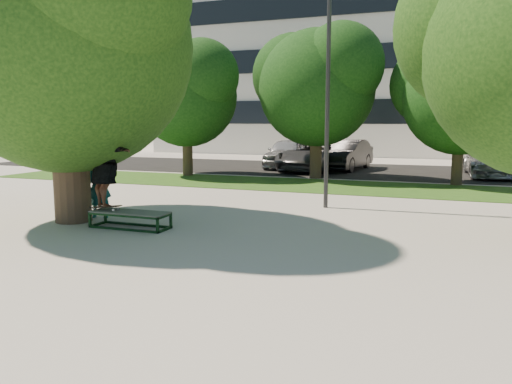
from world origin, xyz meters
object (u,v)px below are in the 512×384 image
at_px(lamppost, 328,92).
at_px(car_silver_b, 490,161).
at_px(car_silver_a, 287,153).
at_px(tree_left, 64,30).
at_px(grind_box, 130,220).
at_px(car_dark, 345,155).
at_px(bystander, 99,184).
at_px(car_grey, 314,156).

xyz_separation_m(lamppost, car_silver_b, (4.92, 10.32, -2.47)).
bearing_deg(car_silver_a, tree_left, -96.50).
bearing_deg(car_silver_b, lamppost, -118.28).
xyz_separation_m(lamppost, grind_box, (-3.50, -4.17, -2.96)).
xyz_separation_m(tree_left, grind_box, (1.79, -0.26, -4.23)).
bearing_deg(lamppost, car_dark, 97.77).
relative_size(tree_left, lamppost, 1.16).
height_order(car_silver_a, car_silver_b, car_silver_a).
relative_size(bystander, car_dark, 0.37).
relative_size(lamppost, car_dark, 1.36).
xyz_separation_m(lamppost, car_silver_a, (-4.50, 11.14, -2.40)).
bearing_deg(car_dark, lamppost, -74.43).
bearing_deg(tree_left, car_silver_a, 86.99).
xyz_separation_m(tree_left, car_dark, (3.79, 14.90, -3.68)).
bearing_deg(car_silver_a, car_silver_b, -8.45).
relative_size(lamppost, car_grey, 1.18).
height_order(car_grey, car_silver_b, car_grey).
height_order(bystander, car_grey, bystander).
relative_size(tree_left, car_grey, 1.38).
xyz_separation_m(car_silver_a, car_silver_b, (9.42, -0.82, -0.07)).
bearing_deg(tree_left, car_grey, 80.17).
height_order(tree_left, lamppost, tree_left).
height_order(lamppost, car_silver_b, lamppost).
relative_size(bystander, car_grey, 0.32).
xyz_separation_m(car_dark, car_grey, (-1.36, -0.83, -0.03)).
distance_m(car_silver_a, car_grey, 1.91).
height_order(bystander, car_dark, bystander).
height_order(car_dark, car_silver_b, car_dark).
bearing_deg(lamppost, car_silver_b, 64.51).
bearing_deg(lamppost, bystander, -145.41).
bearing_deg(car_silver_b, car_silver_a, 172.24).
height_order(lamppost, bystander, lamppost).
bearing_deg(grind_box, tree_left, 171.67).
height_order(tree_left, car_silver_a, tree_left).
bearing_deg(car_grey, tree_left, -91.68).
xyz_separation_m(car_dark, car_silver_b, (6.42, -0.67, -0.06)).
distance_m(tree_left, grind_box, 4.60).
relative_size(car_dark, car_grey, 0.87).
bearing_deg(car_silver_a, car_grey, -34.26).
distance_m(car_silver_a, car_dark, 3.00).
relative_size(tree_left, bystander, 4.31).
distance_m(tree_left, car_grey, 14.75).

